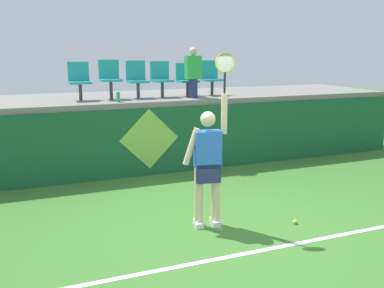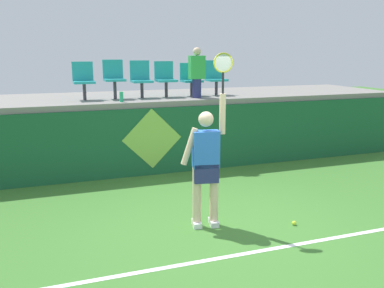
% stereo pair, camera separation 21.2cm
% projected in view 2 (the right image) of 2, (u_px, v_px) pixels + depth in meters
% --- Properties ---
extents(ground_plane, '(40.00, 40.00, 0.00)m').
position_uv_depth(ground_plane, '(224.00, 229.00, 6.18)').
color(ground_plane, '#3D752D').
extents(court_back_wall, '(12.28, 0.20, 1.42)m').
position_uv_depth(court_back_wall, '(164.00, 140.00, 8.94)').
color(court_back_wall, '#195633').
rests_on(court_back_wall, ground_plane).
extents(spectator_platform, '(12.28, 2.69, 0.12)m').
position_uv_depth(spectator_platform, '(149.00, 98.00, 9.97)').
color(spectator_platform, gray).
rests_on(spectator_platform, court_back_wall).
extents(court_baseline_stripe, '(11.05, 0.08, 0.01)m').
position_uv_depth(court_baseline_stripe, '(249.00, 253.00, 5.45)').
color(court_baseline_stripe, white).
rests_on(court_baseline_stripe, ground_plane).
extents(tennis_player, '(0.75, 0.32, 2.55)m').
position_uv_depth(tennis_player, '(206.00, 162.00, 6.11)').
color(tennis_player, white).
rests_on(tennis_player, ground_plane).
extents(tennis_ball, '(0.07, 0.07, 0.07)m').
position_uv_depth(tennis_ball, '(294.00, 223.00, 6.33)').
color(tennis_ball, '#D1E533').
rests_on(tennis_ball, ground_plane).
extents(water_bottle, '(0.08, 0.08, 0.21)m').
position_uv_depth(water_bottle, '(121.00, 97.00, 8.64)').
color(water_bottle, '#26B272').
rests_on(water_bottle, spectator_platform).
extents(stadium_chair_0, '(0.44, 0.42, 0.81)m').
position_uv_depth(stadium_chair_0, '(83.00, 79.00, 8.93)').
color(stadium_chair_0, '#38383D').
rests_on(stadium_chair_0, spectator_platform).
extents(stadium_chair_1, '(0.44, 0.42, 0.85)m').
position_uv_depth(stadium_chair_1, '(114.00, 77.00, 9.13)').
color(stadium_chair_1, '#38383D').
rests_on(stadium_chair_1, spectator_platform).
extents(stadium_chair_2, '(0.44, 0.42, 0.82)m').
position_uv_depth(stadium_chair_2, '(141.00, 78.00, 9.34)').
color(stadium_chair_2, '#38383D').
rests_on(stadium_chair_2, spectator_platform).
extents(stadium_chair_3, '(0.44, 0.42, 0.80)m').
position_uv_depth(stadium_chair_3, '(165.00, 77.00, 9.52)').
color(stadium_chair_3, '#38383D').
rests_on(stadium_chair_3, spectator_platform).
extents(stadium_chair_4, '(0.44, 0.42, 0.76)m').
position_uv_depth(stadium_chair_4, '(191.00, 78.00, 9.73)').
color(stadium_chair_4, '#38383D').
rests_on(stadium_chair_4, spectator_platform).
extents(stadium_chair_5, '(0.44, 0.42, 0.81)m').
position_uv_depth(stadium_chair_5, '(215.00, 76.00, 9.93)').
color(stadium_chair_5, '#38383D').
rests_on(stadium_chair_5, spectator_platform).
extents(spectator_0, '(0.34, 0.20, 1.11)m').
position_uv_depth(spectator_0, '(197.00, 72.00, 9.31)').
color(spectator_0, navy).
rests_on(spectator_0, spectator_platform).
extents(wall_signage_mount, '(1.27, 0.01, 1.42)m').
position_uv_depth(wall_signage_mount, '(153.00, 175.00, 8.91)').
color(wall_signage_mount, '#195633').
rests_on(wall_signage_mount, ground_plane).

